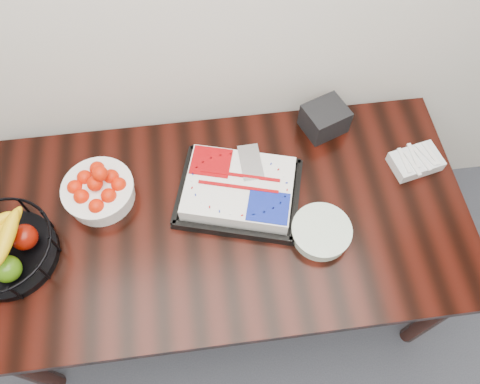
{
  "coord_description": "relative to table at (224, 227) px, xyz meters",
  "views": [
    {
      "loc": [
        -0.03,
        1.25,
        2.28
      ],
      "look_at": [
        0.07,
        2.05,
        0.83
      ],
      "focal_mm": 35.0,
      "sensor_mm": 36.0,
      "label": 1
    }
  ],
  "objects": [
    {
      "name": "plate_stack",
      "position": [
        0.34,
        -0.12,
        0.11
      ],
      "size": [
        0.21,
        0.21,
        0.05
      ],
      "color": "white",
      "rests_on": "table"
    },
    {
      "name": "tangerine_bowl",
      "position": [
        -0.44,
        0.14,
        0.16
      ],
      "size": [
        0.26,
        0.26,
        0.17
      ],
      "color": "white",
      "rests_on": "table"
    },
    {
      "name": "cake_tray",
      "position": [
        0.07,
        0.08,
        0.13
      ],
      "size": [
        0.52,
        0.46,
        0.09
      ],
      "color": "black",
      "rests_on": "table"
    },
    {
      "name": "table",
      "position": [
        0.0,
        0.0,
        0.0
      ],
      "size": [
        1.8,
        0.9,
        0.75
      ],
      "color": "black",
      "rests_on": "ground"
    },
    {
      "name": "napkin_box",
      "position": [
        0.45,
        0.35,
        0.14
      ],
      "size": [
        0.2,
        0.18,
        0.11
      ],
      "primitive_type": "cube",
      "rotation": [
        0.0,
        0.0,
        0.36
      ],
      "color": "black",
      "rests_on": "table"
    },
    {
      "name": "fork_bag",
      "position": [
        0.76,
        0.13,
        0.11
      ],
      "size": [
        0.21,
        0.16,
        0.05
      ],
      "color": "silver",
      "rests_on": "table"
    },
    {
      "name": "fruit_basket",
      "position": [
        -0.74,
        -0.06,
        0.16
      ],
      "size": [
        0.35,
        0.35,
        0.18
      ],
      "color": "black",
      "rests_on": "table"
    }
  ]
}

